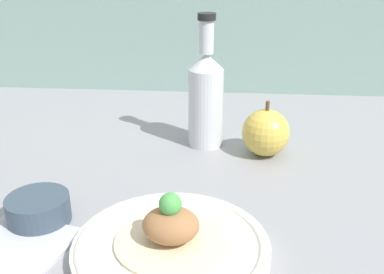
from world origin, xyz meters
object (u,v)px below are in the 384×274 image
Objects in this scene: plate at (171,247)px; cider_bottle at (206,96)px; apple at (266,133)px; dipping_bowl at (39,209)px; plated_food at (171,228)px.

cider_bottle is (2.31, 34.18, 8.55)cm from plate.
dipping_bowl is (-32.54, -24.57, -2.42)cm from apple.
plated_food is at bearing -16.91° from dipping_bowl.
cider_bottle is 36.39cm from dipping_bowl.
plated_food is at bearing -93.87° from cider_bottle.
apple reaches higher than plated_food.
apple is (13.41, 30.39, 3.20)cm from plate.
plated_food is at bearing -113.81° from apple.
apple is at bearing 37.06° from dipping_bowl.
dipping_bowl is at bearing -127.09° from cider_bottle.
plated_food is 33.22cm from apple.
plate is 0.99× the size of cider_bottle.
apple is at bearing 66.19° from plate.
cider_bottle is at bearing 86.13° from plated_food.
plated_food is 34.75cm from cider_bottle.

